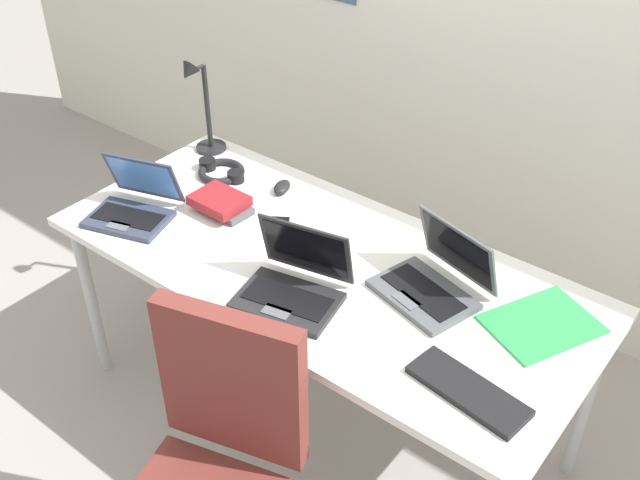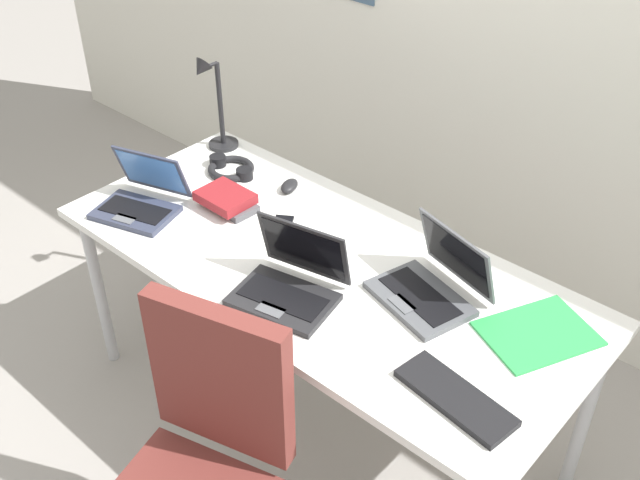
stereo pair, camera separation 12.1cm
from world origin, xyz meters
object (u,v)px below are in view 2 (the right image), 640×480
at_px(laptop_center, 289,284).
at_px(laptop_front_left, 140,200).
at_px(desk_lamp, 213,104).
at_px(external_keyboard, 455,397).
at_px(headphones, 231,168).
at_px(cell_phone, 282,227).
at_px(paper_folder_front_right, 538,333).
at_px(laptop_back_left, 431,285).
at_px(book_stack, 227,200).
at_px(computer_mouse, 289,186).

relative_size(laptop_center, laptop_front_left, 1.02).
relative_size(desk_lamp, external_keyboard, 1.21).
distance_m(desk_lamp, headphones, 0.27).
xyz_separation_m(cell_phone, paper_folder_front_right, (0.91, 0.11, -0.00)).
height_order(laptop_center, laptop_front_left, laptop_center).
xyz_separation_m(laptop_back_left, paper_folder_front_right, (0.33, 0.07, -0.04)).
height_order(laptop_center, cell_phone, laptop_center).
height_order(laptop_center, laptop_back_left, laptop_center).
bearing_deg(cell_phone, paper_folder_front_right, -26.92).
xyz_separation_m(desk_lamp, book_stack, (0.35, -0.26, -0.17)).
height_order(desk_lamp, laptop_front_left, desk_lamp).
xyz_separation_m(laptop_center, laptop_front_left, (-0.72, -0.01, -0.00)).
bearing_deg(computer_mouse, book_stack, -130.59).
bearing_deg(paper_folder_front_right, laptop_center, -152.06).
distance_m(laptop_center, paper_folder_front_right, 0.74).
distance_m(computer_mouse, headphones, 0.26).
bearing_deg(computer_mouse, desk_lamp, 154.78).
bearing_deg(headphones, laptop_back_left, -6.01).
distance_m(external_keyboard, cell_phone, 0.91).
relative_size(laptop_center, cell_phone, 2.54).
xyz_separation_m(computer_mouse, paper_folder_front_right, (1.07, -0.09, -0.01)).
bearing_deg(paper_folder_front_right, book_stack, -173.07).
distance_m(headphones, paper_folder_front_right, 1.32).
xyz_separation_m(desk_lamp, external_keyboard, (1.46, -0.49, -0.19)).
bearing_deg(desk_lamp, laptop_back_left, -9.25).
xyz_separation_m(external_keyboard, computer_mouse, (-1.03, 0.46, 0.01)).
relative_size(laptop_back_left, headphones, 1.68).
bearing_deg(external_keyboard, desk_lamp, 169.31).
height_order(desk_lamp, external_keyboard, desk_lamp).
bearing_deg(cell_phone, desk_lamp, 124.88).
distance_m(desk_lamp, cell_phone, 0.66).
xyz_separation_m(laptop_center, headphones, (-0.67, 0.38, -0.03)).
relative_size(headphones, paper_folder_front_right, 0.69).
xyz_separation_m(laptop_back_left, computer_mouse, (-0.74, 0.16, -0.03)).
xyz_separation_m(headphones, book_stack, (0.17, -0.18, 0.02)).
distance_m(external_keyboard, paper_folder_front_right, 0.37).
height_order(external_keyboard, book_stack, book_stack).
bearing_deg(laptop_center, cell_phone, 138.08).
relative_size(laptop_back_left, book_stack, 1.74).
xyz_separation_m(laptop_back_left, headphones, (-1.00, 0.10, -0.03)).
bearing_deg(book_stack, laptop_back_left, 5.08).
height_order(laptop_back_left, computer_mouse, laptop_back_left).
bearing_deg(laptop_front_left, desk_lamp, 105.26).
bearing_deg(laptop_back_left, cell_phone, -176.11).
relative_size(cell_phone, paper_folder_front_right, 0.44).
bearing_deg(laptop_center, laptop_back_left, 40.76).
height_order(desk_lamp, laptop_center, desk_lamp).
distance_m(laptop_front_left, book_stack, 0.30).
height_order(laptop_front_left, paper_folder_front_right, laptop_front_left).
height_order(laptop_center, headphones, laptop_center).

